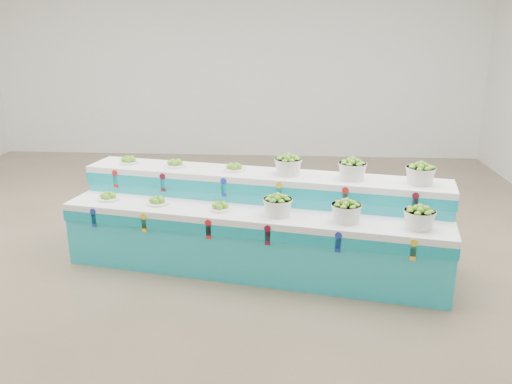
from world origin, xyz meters
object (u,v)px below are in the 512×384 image
(plate_upper_mid, at_px, (175,163))
(basket_upper_right, at_px, (420,174))
(display_stand, at_px, (256,223))
(basket_lower_left, at_px, (278,205))

(plate_upper_mid, relative_size, basket_upper_right, 0.78)
(basket_upper_right, bearing_deg, display_stand, 177.59)
(basket_lower_left, relative_size, basket_upper_right, 1.00)
(basket_lower_left, distance_m, basket_upper_right, 1.53)
(basket_lower_left, xyz_separation_m, plate_upper_mid, (-1.24, 0.77, 0.24))
(basket_lower_left, distance_m, plate_upper_mid, 1.47)
(display_stand, height_order, basket_upper_right, basket_upper_right)
(basket_lower_left, bearing_deg, plate_upper_mid, 148.12)
(basket_lower_left, bearing_deg, display_stand, 128.28)
(display_stand, distance_m, basket_upper_right, 1.84)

